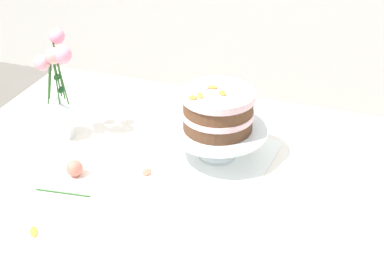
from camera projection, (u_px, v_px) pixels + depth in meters
dining_table at (174, 195)px, 1.68m from camera, size 1.40×1.00×0.74m
linen_napkin at (217, 156)px, 1.69m from camera, size 0.35×0.35×0.00m
cake_stand at (217, 133)px, 1.65m from camera, size 0.29×0.29×0.10m
layer_cake at (218, 110)px, 1.61m from camera, size 0.21×0.21×0.12m
flower_vase at (58, 92)px, 1.72m from camera, size 0.12×0.11×0.35m
fallen_rose at (74, 169)px, 1.60m from camera, size 0.16×0.12×0.05m
loose_petal_0 at (147, 172)px, 1.62m from camera, size 0.03×0.04×0.01m
loose_petal_1 at (100, 106)px, 1.97m from camera, size 0.03×0.03×0.00m
loose_petal_3 at (34, 232)px, 1.40m from camera, size 0.04×0.05×0.00m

